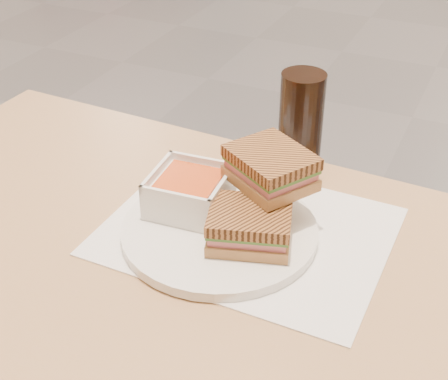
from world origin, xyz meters
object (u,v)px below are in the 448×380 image
at_px(plate, 220,231).
at_px(panini_lower, 250,226).
at_px(cola_glass, 301,118).
at_px(soup_bowl, 190,193).
at_px(main_table, 207,344).

height_order(plate, panini_lower, panini_lower).
bearing_deg(panini_lower, cola_glass, 94.40).
bearing_deg(panini_lower, soup_bowl, 161.66).
bearing_deg(soup_bowl, panini_lower, -18.34).
distance_m(main_table, soup_bowl, 0.21).
distance_m(main_table, plate, 0.16).
bearing_deg(cola_glass, main_table, -90.95).
bearing_deg(cola_glass, plate, -96.97).
xyz_separation_m(main_table, soup_bowl, (-0.08, 0.12, 0.16)).
relative_size(main_table, panini_lower, 9.42).
distance_m(plate, cola_glass, 0.26).
xyz_separation_m(plate, cola_glass, (0.03, 0.25, 0.07)).
bearing_deg(soup_bowl, plate, -22.74).
distance_m(panini_lower, cola_glass, 0.26).
bearing_deg(main_table, cola_glass, 89.05).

